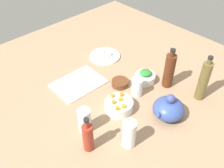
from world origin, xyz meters
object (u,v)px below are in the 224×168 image
object	(u,v)px
bowl_small_side	(120,83)
teapot	(168,108)
bottle_1	(169,70)
bottle_0	(88,137)
drinking_glass_0	(84,120)
plate_tofu	(105,56)
cutting_board	(79,83)
drinking_glass_1	(137,87)
bowl_greens	(145,78)
drinking_glass_2	(129,134)
bowl_carrots	(119,106)
bottle_2	(204,81)

from	to	relation	value
bowl_small_side	teapot	world-z (taller)	teapot
teapot	bottle_1	bearing A→B (deg)	-142.76
bottle_0	drinking_glass_0	world-z (taller)	bottle_0
plate_tofu	bottle_0	size ratio (longest dim) A/B	1.04
cutting_board	teapot	world-z (taller)	teapot
bowl_small_side	drinking_glass_1	bearing A→B (deg)	97.12
bowl_greens	drinking_glass_0	distance (cm)	50.66
bottle_0	cutting_board	bearing A→B (deg)	-122.06
cutting_board	bowl_greens	size ratio (longest dim) A/B	2.39
plate_tofu	bottle_1	size ratio (longest dim) A/B	0.82
teapot	drinking_glass_2	size ratio (longest dim) A/B	1.20
cutting_board	plate_tofu	bearing A→B (deg)	-161.67
plate_tofu	bowl_carrots	distance (cm)	51.29
teapot	drinking_glass_0	distance (cm)	43.57
bowl_small_side	teapot	distance (cm)	34.67
teapot	drinking_glass_1	size ratio (longest dim) A/B	1.61
bottle_0	drinking_glass_2	bearing A→B (deg)	142.96
teapot	bottle_2	size ratio (longest dim) A/B	0.64
cutting_board	bottle_1	world-z (taller)	bottle_1
bowl_carrots	teapot	xyz separation A→B (cm)	(-15.13, 21.11, 2.71)
bowl_carrots	bottle_0	world-z (taller)	bottle_0
bottle_1	drinking_glass_1	distance (cm)	21.30
plate_tofu	bottle_1	world-z (taller)	bottle_1
bowl_carrots	drinking_glass_2	size ratio (longest dim) A/B	1.02
bowl_small_side	bottle_1	world-z (taller)	bottle_1
bottle_2	bowl_small_side	bearing A→B (deg)	-56.73
plate_tofu	drinking_glass_2	distance (cm)	74.52
cutting_board	bottle_1	size ratio (longest dim) A/B	1.15
cutting_board	bottle_2	size ratio (longest dim) A/B	1.05
bowl_small_side	drinking_glass_1	xyz separation A→B (cm)	(-1.47, 11.81, 3.74)
plate_tofu	bowl_greens	xyz separation A→B (cm)	(0.26, 36.59, 1.97)
drinking_glass_0	plate_tofu	bearing A→B (deg)	-141.30
bowl_small_side	bottle_2	bearing A→B (deg)	123.27
teapot	bottle_1	distance (cm)	26.09
bowl_greens	bottle_2	bearing A→B (deg)	110.29
bowl_greens	teapot	bearing A→B (deg)	63.65
bottle_1	bottle_2	distance (cm)	19.82
bottle_2	drinking_glass_2	distance (cm)	53.07
plate_tofu	bottle_0	world-z (taller)	bottle_0
drinking_glass_1	drinking_glass_2	distance (cm)	35.57
bottle_1	drinking_glass_1	xyz separation A→B (cm)	(19.23, -7.22, -5.62)
plate_tofu	bowl_greens	distance (cm)	36.65
bowl_greens	drinking_glass_1	xyz separation A→B (cm)	(12.28, 4.29, 3.00)
bottle_0	drinking_glass_1	size ratio (longest dim) A/B	1.80
cutting_board	plate_tofu	size ratio (longest dim) A/B	1.41
bottle_2	drinking_glass_0	world-z (taller)	bottle_2
cutting_board	bowl_carrots	xyz separation A→B (cm)	(-2.64, 32.03, 2.41)
bowl_small_side	drinking_glass_2	size ratio (longest dim) A/B	0.68
bowl_small_side	bowl_carrots	bearing A→B (deg)	42.20
plate_tofu	bowl_greens	bearing A→B (deg)	89.59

